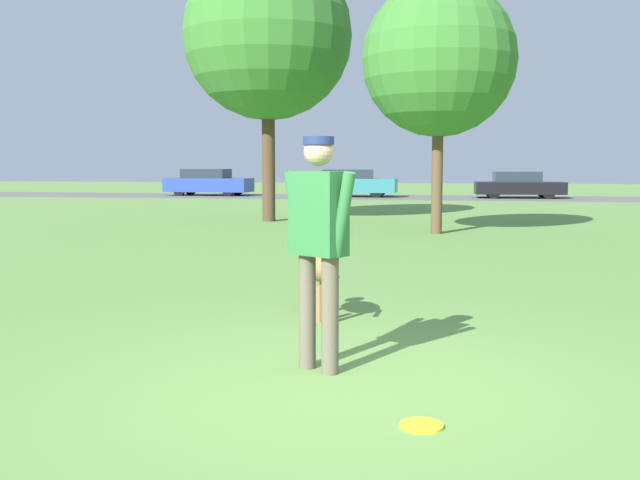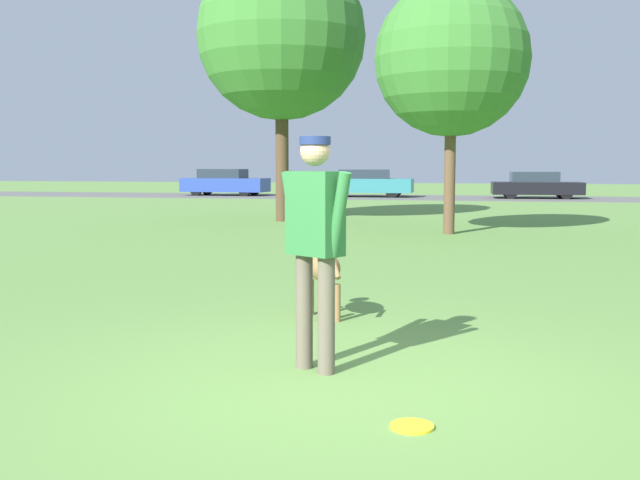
# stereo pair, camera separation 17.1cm
# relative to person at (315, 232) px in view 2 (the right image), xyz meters

# --- Properties ---
(ground_plane) EXTENTS (120.00, 120.00, 0.00)m
(ground_plane) POSITION_rel_person_xyz_m (0.28, -0.36, -1.06)
(ground_plane) COLOR #608C42
(far_road_strip) EXTENTS (120.00, 6.00, 0.01)m
(far_road_strip) POSITION_rel_person_xyz_m (0.28, 30.59, -1.05)
(far_road_strip) COLOR #5B5B59
(far_road_strip) RESTS_ON ground_plane
(person) EXTENTS (0.64, 0.45, 1.77)m
(person) POSITION_rel_person_xyz_m (0.00, 0.00, 0.00)
(person) COLOR #665B4C
(person) RESTS_ON ground_plane
(dog) EXTENTS (0.59, 0.96, 0.70)m
(dog) POSITION_rel_person_xyz_m (-0.37, 1.97, -0.56)
(dog) COLOR olive
(dog) RESTS_ON ground_plane
(frisbee) EXTENTS (0.26, 0.26, 0.02)m
(frisbee) POSITION_rel_person_xyz_m (0.84, -1.09, -1.05)
(frisbee) COLOR yellow
(frisbee) RESTS_ON ground_plane
(tree_mid_center) EXTENTS (3.45, 3.45, 5.63)m
(tree_mid_center) POSITION_rel_person_xyz_m (0.48, 11.70, 2.84)
(tree_mid_center) COLOR brown
(tree_mid_center) RESTS_ON ground_plane
(tree_far_left) EXTENTS (4.61, 4.61, 7.39)m
(tree_far_left) POSITION_rel_person_xyz_m (-4.24, 14.66, 4.01)
(tree_far_left) COLOR #4C3826
(tree_far_left) RESTS_ON ground_plane
(parked_car_blue) EXTENTS (4.36, 1.84, 1.35)m
(parked_car_blue) POSITION_rel_person_xyz_m (-11.70, 30.95, -0.39)
(parked_car_blue) COLOR #284293
(parked_car_blue) RESTS_ON ground_plane
(parked_car_teal) EXTENTS (4.44, 1.83, 1.34)m
(parked_car_teal) POSITION_rel_person_xyz_m (-4.35, 30.77, -0.38)
(parked_car_teal) COLOR teal
(parked_car_teal) RESTS_ON ground_plane
(parked_car_black) EXTENTS (4.17, 2.05, 1.25)m
(parked_car_black) POSITION_rel_person_xyz_m (3.63, 30.85, -0.45)
(parked_car_black) COLOR black
(parked_car_black) RESTS_ON ground_plane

